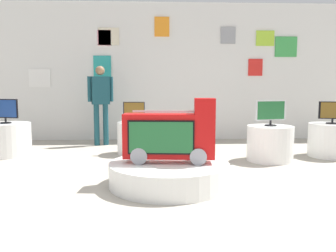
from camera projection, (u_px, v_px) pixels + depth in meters
The scene contains 13 objects.
ground_plane at pixel (172, 192), 4.06m from camera, with size 30.00×30.00×0.00m, color #A8A091.
back_wall_display at pixel (162, 72), 8.21m from camera, with size 11.71×0.13×3.31m.
main_display_pedestal at pixel (169, 174), 4.35m from camera, with size 1.55×1.55×0.30m, color white.
novelty_firetruck_tv at pixel (171, 136), 4.29m from camera, with size 1.18×0.43×0.83m.
display_pedestal_left_rear at pixel (270, 143), 5.82m from camera, with size 0.79×0.79×0.61m, color white.
tv_on_left_rear at pixel (271, 112), 5.75m from camera, with size 0.56×0.20×0.44m.
display_pedestal_center_rear at pixel (134, 138), 6.46m from camera, with size 0.65×0.65×0.61m, color white.
tv_on_center_rear at pixel (134, 112), 6.40m from camera, with size 0.42×0.24×0.39m.
display_pedestal_right_rear at pixel (331, 140), 6.19m from camera, with size 0.82×0.82×0.61m, color white.
tv_on_right_rear at pixel (333, 112), 6.13m from camera, with size 0.48×0.22×0.41m.
display_pedestal_far_right at pixel (7, 139), 6.29m from camera, with size 0.87×0.87×0.61m, color white.
tv_on_far_right at pixel (5, 110), 6.22m from camera, with size 0.52×0.19×0.45m.
shopper_browsing_near_truck at pixel (101, 99), 7.38m from camera, with size 0.54×0.30×1.75m.
Camera 1 is at (-0.21, -3.95, 1.24)m, focal length 35.83 mm.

